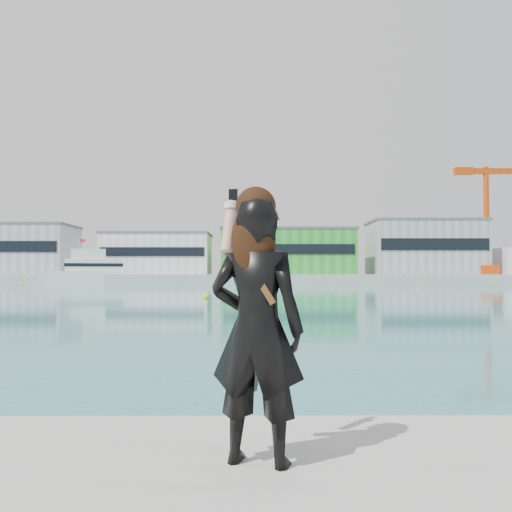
{
  "coord_description": "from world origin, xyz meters",
  "views": [
    {
      "loc": [
        -0.03,
        -3.91,
        2.01
      ],
      "look_at": [
        -0.0,
        0.45,
        2.15
      ],
      "focal_mm": 40.0,
      "sensor_mm": 36.0,
      "label": 1
    }
  ],
  "objects": [
    {
      "name": "woman",
      "position": [
        -0.01,
        -0.25,
        1.71
      ],
      "size": [
        0.71,
        0.57,
        1.8
      ],
      "rotation": [
        0.0,
        0.0,
        2.85
      ],
      "color": "black",
      "rests_on": "near_quay"
    },
    {
      "name": "warehouse_green",
      "position": [
        8.0,
        127.98,
        7.26
      ],
      "size": [
        30.6,
        16.36,
        10.5
      ],
      "color": "#238D31",
      "rests_on": "far_quay"
    },
    {
      "name": "warehouse_grey_left",
      "position": [
        -55.0,
        127.98,
        7.76
      ],
      "size": [
        26.52,
        16.36,
        11.5
      ],
      "color": "gray",
      "rests_on": "far_quay"
    },
    {
      "name": "flagpole_right",
      "position": [
        22.09,
        121.0,
        6.54
      ],
      "size": [
        1.28,
        0.16,
        8.0
      ],
      "color": "silver",
      "rests_on": "far_quay"
    },
    {
      "name": "warehouse_grey_right",
      "position": [
        40.0,
        127.98,
        8.26
      ],
      "size": [
        25.5,
        15.35,
        12.5
      ],
      "color": "gray",
      "rests_on": "far_quay"
    },
    {
      "name": "buoy_far",
      "position": [
        -40.97,
        97.23,
        0.0
      ],
      "size": [
        0.5,
        0.5,
        0.5
      ],
      "primitive_type": "sphere",
      "color": "#EFF10C",
      "rests_on": "ground"
    },
    {
      "name": "far_quay",
      "position": [
        0.0,
        130.0,
        1.0
      ],
      "size": [
        320.0,
        40.0,
        2.0
      ],
      "primitive_type": "cube",
      "color": "#9E9E99",
      "rests_on": "ground"
    },
    {
      "name": "buoy_extra",
      "position": [
        -3.87,
        43.08,
        0.0
      ],
      "size": [
        0.5,
        0.5,
        0.5
      ],
      "primitive_type": "sphere",
      "color": "#EFF10C",
      "rests_on": "ground"
    },
    {
      "name": "motor_yacht",
      "position": [
        -31.8,
        112.31,
        2.63
      ],
      "size": [
        20.82,
        10.7,
        9.36
      ],
      "rotation": [
        0.0,
        0.0,
        0.27
      ],
      "color": "white",
      "rests_on": "ground"
    },
    {
      "name": "dock_crane",
      "position": [
        53.2,
        122.0,
        15.07
      ],
      "size": [
        23.0,
        4.0,
        24.0
      ],
      "color": "#ED490D",
      "rests_on": "far_quay"
    },
    {
      "name": "buoy_near",
      "position": [
        25.17,
        82.15,
        0.0
      ],
      "size": [
        0.5,
        0.5,
        0.5
      ],
      "primitive_type": "sphere",
      "color": "#EFF10C",
      "rests_on": "ground"
    },
    {
      "name": "flagpole_left",
      "position": [
        -37.91,
        121.0,
        6.54
      ],
      "size": [
        1.28,
        0.16,
        8.0
      ],
      "color": "silver",
      "rests_on": "far_quay"
    },
    {
      "name": "warehouse_white",
      "position": [
        -22.0,
        127.98,
        6.76
      ],
      "size": [
        24.48,
        15.35,
        9.5
      ],
      "color": "silver",
      "rests_on": "far_quay"
    }
  ]
}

